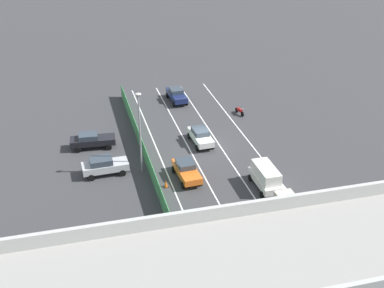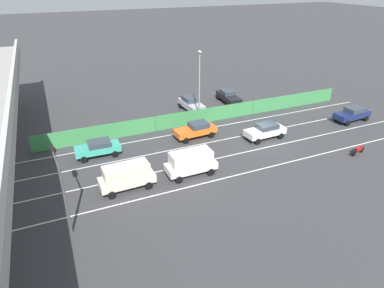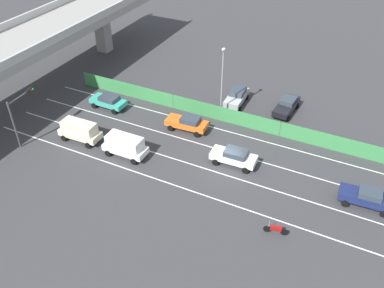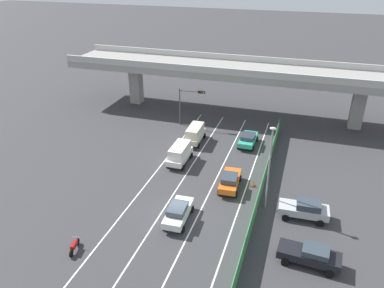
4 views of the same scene
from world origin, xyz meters
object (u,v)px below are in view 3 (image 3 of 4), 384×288
Objects in this scene: car_hatchback_white at (234,156)px; parked_wagon_silver at (237,96)px; street_lamp at (222,78)px; motorcycle at (276,229)px; parked_sedan_dark at (287,105)px; car_van_white at (125,145)px; traffic_light at (20,109)px; car_van_cream at (80,130)px; car_taxi_teal at (108,101)px; car_taxi_orange at (187,123)px; traffic_cone at (188,115)px; car_sedan_navy at (367,197)px.

parked_wagon_silver reaches higher than car_hatchback_white.
motorcycle is at bearing -142.41° from street_lamp.
motorcycle is at bearing -166.74° from parked_sedan_dark.
traffic_light reaches higher than car_van_white.
car_hatchback_white is 16.05m from car_van_cream.
traffic_light is (-2.44, 4.88, 2.55)m from car_van_cream.
car_van_cream is 22.98m from parked_sedan_dark.
car_taxi_teal is 0.95× the size of parked_wagon_silver.
car_taxi_orange is at bearing 150.85° from street_lamp.
traffic_cone is at bearing 121.71° from parked_sedan_dark.
traffic_light is at bearing 128.62° from street_lamp.
car_hatchback_white is 2.32× the size of motorcycle.
car_sedan_navy is 0.88× the size of traffic_light.
motorcycle is at bearing -136.99° from car_hatchback_white.
car_hatchback_white is 0.93× the size of parked_sedan_dark.
parked_sedan_dark reaches higher than car_taxi_teal.
traffic_light reaches higher than car_hatchback_white.
car_sedan_navy is (-3.41, -29.00, 0.04)m from car_taxi_teal.
car_taxi_orange is 6.02m from street_lamp.
parked_wagon_silver is (10.68, 3.87, 0.04)m from car_hatchback_white.
car_taxi_teal is at bearing 45.49° from car_van_white.
traffic_cone is at bearing 48.92° from motorcycle.
car_hatchback_white reaches higher than car_taxi_teal.
car_van_cream is at bearing 139.85° from parked_wagon_silver.
motorcycle is (-9.87, -23.04, -0.41)m from car_taxi_teal.
car_van_white is at bearing 108.67° from car_hatchback_white.
parked_wagon_silver is 6.77× the size of traffic_cone.
car_sedan_navy is at bearing -80.29° from traffic_light.
car_taxi_orange is 0.87× the size of traffic_light.
car_sedan_navy is 28.03m from car_van_cream.
parked_wagon_silver is (17.32, 10.05, 0.50)m from motorcycle.
car_van_cream is (-3.34, 15.70, 0.30)m from car_hatchback_white.
street_lamp reaches higher than motorcycle.
street_lamp reaches higher than car_van_white.
car_taxi_teal is 17.16m from car_hatchback_white.
motorcycle is (-6.46, 5.96, -0.46)m from car_sedan_navy.
car_taxi_orange is at bearing -54.21° from car_van_cream.
car_van_white is at bearing -134.51° from car_taxi_teal.
street_lamp is (10.54, -5.68, 3.69)m from car_van_white.
car_van_white is 0.99× the size of parked_wagon_silver.
parked_sedan_dark is 28.46m from traffic_light.
car_hatchback_white is at bearing -100.87° from car_taxi_teal.
car_sedan_navy is at bearing -113.82° from street_lamp.
parked_wagon_silver is at bearing -8.74° from street_lamp.
car_taxi_orange is at bearing 79.73° from car_sedan_navy.
car_van_white is at bearing 78.80° from motorcycle.
car_taxi_teal is 20.48m from parked_sedan_dark.
car_van_cream is at bearing 89.32° from car_van_white.
car_taxi_orange is 2.54m from traffic_cone.
traffic_light is 7.99× the size of traffic_cone.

